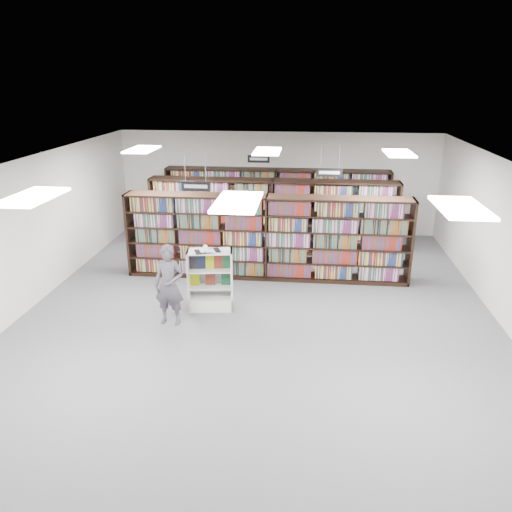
# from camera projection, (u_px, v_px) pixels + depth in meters

# --- Properties ---
(floor) EXTENTS (12.00, 12.00, 0.00)m
(floor) POSITION_uv_depth(u_px,v_px,m) (259.00, 312.00, 10.80)
(floor) COLOR #55545A
(floor) RESTS_ON ground
(ceiling) EXTENTS (10.00, 12.00, 0.10)m
(ceiling) POSITION_uv_depth(u_px,v_px,m) (259.00, 164.00, 9.71)
(ceiling) COLOR silver
(ceiling) RESTS_ON wall_back
(wall_back) EXTENTS (10.00, 0.10, 3.20)m
(wall_back) POSITION_uv_depth(u_px,v_px,m) (277.00, 183.00, 15.87)
(wall_back) COLOR silver
(wall_back) RESTS_ON ground
(wall_front) EXTENTS (10.00, 0.10, 3.20)m
(wall_front) POSITION_uv_depth(u_px,v_px,m) (195.00, 441.00, 4.64)
(wall_front) COLOR silver
(wall_front) RESTS_ON ground
(wall_left) EXTENTS (0.10, 12.00, 3.20)m
(wall_left) POSITION_uv_depth(u_px,v_px,m) (28.00, 234.00, 10.75)
(wall_left) COLOR silver
(wall_left) RESTS_ON ground
(wall_right) EXTENTS (0.10, 12.00, 3.20)m
(wall_right) POSITION_uv_depth(u_px,v_px,m) (512.00, 250.00, 9.77)
(wall_right) COLOR silver
(wall_right) RESTS_ON ground
(bookshelf_row_near) EXTENTS (7.00, 0.60, 2.10)m
(bookshelf_row_near) POSITION_uv_depth(u_px,v_px,m) (267.00, 238.00, 12.31)
(bookshelf_row_near) COLOR black
(bookshelf_row_near) RESTS_ON floor
(bookshelf_row_mid) EXTENTS (7.00, 0.60, 2.10)m
(bookshelf_row_mid) POSITION_uv_depth(u_px,v_px,m) (273.00, 216.00, 14.18)
(bookshelf_row_mid) COLOR black
(bookshelf_row_mid) RESTS_ON floor
(bookshelf_row_far) EXTENTS (7.00, 0.60, 2.10)m
(bookshelf_row_far) POSITION_uv_depth(u_px,v_px,m) (276.00, 202.00, 15.78)
(bookshelf_row_far) COLOR black
(bookshelf_row_far) RESTS_ON floor
(aisle_sign_left) EXTENTS (0.65, 0.02, 0.80)m
(aisle_sign_left) POSITION_uv_depth(u_px,v_px,m) (196.00, 185.00, 11.02)
(aisle_sign_left) COLOR #B2B2B7
(aisle_sign_left) RESTS_ON ceiling
(aisle_sign_right) EXTENTS (0.65, 0.02, 0.80)m
(aisle_sign_right) POSITION_uv_depth(u_px,v_px,m) (329.00, 172.00, 12.60)
(aisle_sign_right) COLOR #B2B2B7
(aisle_sign_right) RESTS_ON ceiling
(aisle_sign_center) EXTENTS (0.65, 0.02, 0.80)m
(aisle_sign_center) POSITION_uv_depth(u_px,v_px,m) (259.00, 158.00, 14.67)
(aisle_sign_center) COLOR #B2B2B7
(aisle_sign_center) RESTS_ON ceiling
(troffer_front_left) EXTENTS (0.60, 1.20, 0.04)m
(troffer_front_left) POSITION_uv_depth(u_px,v_px,m) (32.00, 197.00, 7.21)
(troffer_front_left) COLOR white
(troffer_front_left) RESTS_ON ceiling
(troffer_front_center) EXTENTS (0.60, 1.20, 0.04)m
(troffer_front_center) POSITION_uv_depth(u_px,v_px,m) (238.00, 202.00, 6.92)
(troffer_front_center) COLOR white
(troffer_front_center) RESTS_ON ceiling
(troffer_front_right) EXTENTS (0.60, 1.20, 0.04)m
(troffer_front_right) POSITION_uv_depth(u_px,v_px,m) (461.00, 208.00, 6.63)
(troffer_front_right) COLOR white
(troffer_front_right) RESTS_ON ceiling
(troffer_back_left) EXTENTS (0.60, 1.20, 0.04)m
(troffer_back_left) POSITION_uv_depth(u_px,v_px,m) (142.00, 149.00, 11.89)
(troffer_back_left) COLOR white
(troffer_back_left) RESTS_ON ceiling
(troffer_back_center) EXTENTS (0.60, 1.20, 0.04)m
(troffer_back_center) POSITION_uv_depth(u_px,v_px,m) (267.00, 151.00, 11.60)
(troffer_back_center) COLOR white
(troffer_back_center) RESTS_ON ceiling
(troffer_back_right) EXTENTS (0.60, 1.20, 0.04)m
(troffer_back_right) POSITION_uv_depth(u_px,v_px,m) (399.00, 153.00, 11.30)
(troffer_back_right) COLOR white
(troffer_back_right) RESTS_ON ceiling
(endcap_display) EXTENTS (1.02, 0.61, 1.34)m
(endcap_display) POSITION_uv_depth(u_px,v_px,m) (211.00, 288.00, 10.84)
(endcap_display) COLOR silver
(endcap_display) RESTS_ON floor
(open_book) EXTENTS (0.61, 0.49, 0.12)m
(open_book) POSITION_uv_depth(u_px,v_px,m) (207.00, 250.00, 10.45)
(open_book) COLOR black
(open_book) RESTS_ON endcap_display
(shopper) EXTENTS (0.65, 0.45, 1.68)m
(shopper) POSITION_uv_depth(u_px,v_px,m) (169.00, 285.00, 10.03)
(shopper) COLOR #544E59
(shopper) RESTS_ON floor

